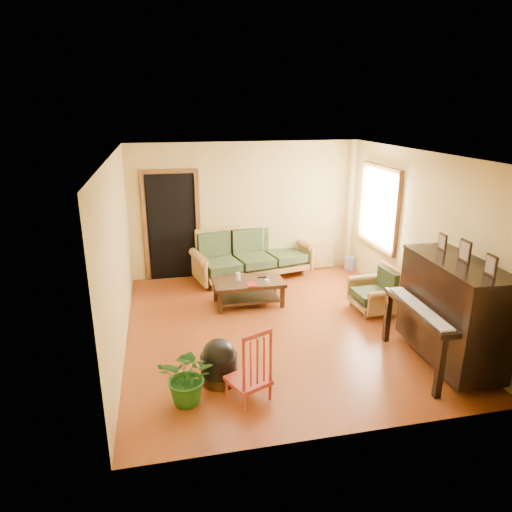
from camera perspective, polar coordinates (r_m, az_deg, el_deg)
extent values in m
plane|color=#64260D|center=(7.10, 2.70, -8.80)|extent=(5.00, 5.00, 0.00)
cube|color=black|center=(8.87, -10.47, 3.55)|extent=(1.08, 0.16, 2.05)
cube|color=white|center=(8.53, 15.16, 5.92)|extent=(0.12, 1.36, 1.46)
cube|color=olive|center=(8.87, -0.35, 0.28)|extent=(2.45, 1.43, 0.98)
cube|color=black|center=(7.77, -0.96, -4.59)|extent=(1.19, 0.67, 0.43)
cube|color=olive|center=(7.69, 14.48, -4.13)|extent=(0.75, 0.79, 0.75)
cube|color=black|center=(6.38, 23.27, -6.64)|extent=(1.01, 1.63, 1.41)
cylinder|color=black|center=(5.71, -4.65, -13.63)|extent=(0.49, 0.49, 0.43)
cube|color=maroon|center=(5.31, -1.01, -13.19)|extent=(0.58, 0.60, 0.91)
cube|color=gold|center=(9.60, 8.47, 0.15)|extent=(0.42, 0.11, 0.56)
cylinder|color=#3546A1|center=(9.65, 11.59, -0.85)|extent=(0.29, 0.29, 0.27)
imported|color=#1D5618|center=(5.34, -8.44, -14.58)|extent=(0.77, 0.72, 0.70)
imported|color=maroon|center=(7.47, -1.12, -3.68)|extent=(0.18, 0.22, 0.02)
cylinder|color=silver|center=(7.69, -2.25, -2.58)|extent=(0.08, 0.08, 0.13)
cylinder|color=white|center=(7.60, 1.38, -3.15)|extent=(0.09, 0.09, 0.05)
cube|color=black|center=(7.82, 0.71, -2.66)|extent=(0.16, 0.04, 0.02)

